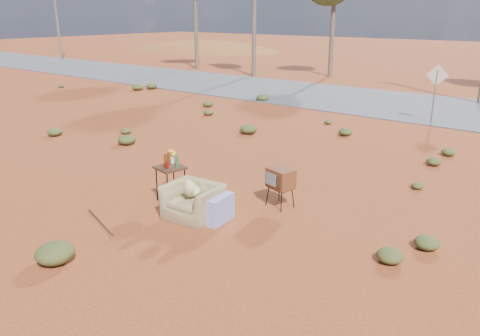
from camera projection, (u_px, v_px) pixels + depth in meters
The scene contains 10 objects.
ground at pixel (175, 217), 9.58m from camera, with size 140.00×140.00×0.00m, color #94441D.
highway at pixel (417, 106), 20.79m from camera, with size 140.00×7.00×0.04m, color #565659.
dirt_mound at pixel (204, 50), 52.52m from camera, with size 26.00×18.00×2.00m, color brown.
armchair at pixel (197, 198), 9.42m from camera, with size 1.30×0.91×0.93m.
tv_unit at pixel (281, 179), 9.90m from camera, with size 0.62×0.55×0.86m.
side_table at pixel (170, 165), 10.18m from camera, with size 0.66×0.66×1.12m.
rusty_bar at pixel (100, 222), 9.32m from camera, with size 0.04×0.04×1.44m, color #4D2814.
road_sign at pixel (436, 84), 17.20m from camera, with size 0.78×0.06×2.19m.
utility_pole_west at pixel (56, 11), 40.04m from camera, with size 1.40×0.20×8.00m.
scrub_patch at pixel (265, 155), 13.31m from camera, with size 17.49×8.07×0.33m.
Camera 1 is at (6.46, -6.09, 3.98)m, focal length 35.00 mm.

